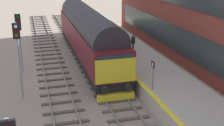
{
  "coord_description": "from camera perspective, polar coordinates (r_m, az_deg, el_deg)",
  "views": [
    {
      "loc": [
        -5.11,
        -21.63,
        8.7
      ],
      "look_at": [
        0.2,
        -2.28,
        2.01
      ],
      "focal_mm": 50.0,
      "sensor_mm": 36.0,
      "label": 1
    }
  ],
  "objects": [
    {
      "name": "waiting_passenger",
      "position": [
        26.8,
        3.9,
        3.88
      ],
      "size": [
        0.45,
        0.47,
        1.64
      ],
      "rotation": [
        0.0,
        0.0,
        1.13
      ],
      "color": "#252C2E",
      "rests_on": "station_platform"
    },
    {
      "name": "track_adjacent_west",
      "position": [
        23.35,
        -10.22,
        -3.62
      ],
      "size": [
        2.5,
        60.0,
        0.15
      ],
      "color": "gray",
      "rests_on": "ground"
    },
    {
      "name": "signal_post_far",
      "position": [
        25.46,
        -16.62,
        4.93
      ],
      "size": [
        0.44,
        0.22,
        4.75
      ],
      "color": "gray",
      "rests_on": "ground"
    },
    {
      "name": "platform_number_sign",
      "position": [
        19.11,
        7.49,
        -1.51
      ],
      "size": [
        0.1,
        0.44,
        1.84
      ],
      "color": "slate",
      "rests_on": "station_platform"
    },
    {
      "name": "track_main",
      "position": [
        23.85,
        -1.91,
        -2.85
      ],
      "size": [
        2.5,
        60.0,
        0.15
      ],
      "color": "slate",
      "rests_on": "ground"
    },
    {
      "name": "diesel_locomotive",
      "position": [
        27.9,
        -4.42,
        5.49
      ],
      "size": [
        2.74,
        18.37,
        4.68
      ],
      "color": "black",
      "rests_on": "ground"
    },
    {
      "name": "ground_plane",
      "position": [
        23.87,
        -1.91,
        -2.97
      ],
      "size": [
        140.0,
        140.0,
        0.0
      ],
      "primitive_type": "plane",
      "color": "gray",
      "rests_on": "ground"
    },
    {
      "name": "signal_post_mid",
      "position": [
        20.27,
        -16.77,
        1.94
      ],
      "size": [
        0.44,
        0.22,
        5.06
      ],
      "color": "gray",
      "rests_on": "ground"
    },
    {
      "name": "station_platform",
      "position": [
        24.72,
        6.22,
        -1.06
      ],
      "size": [
        4.0,
        44.0,
        1.01
      ],
      "color": "#A9AA9A",
      "rests_on": "ground"
    }
  ]
}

